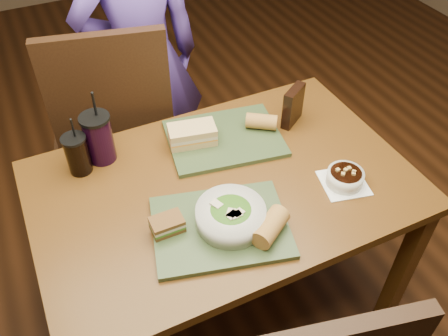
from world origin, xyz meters
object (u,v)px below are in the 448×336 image
Objects in this scene: baguette_near at (270,227)px; chip_bag at (293,106)px; salad_bowl at (231,215)px; cup_berry at (99,138)px; baguette_far at (261,122)px; dining_table at (224,200)px; sandwich_near at (167,224)px; chair_far at (111,125)px; cup_cola at (77,154)px; soup_bowl at (345,178)px; diner at (142,62)px; tray_far at (224,138)px; tray_near at (221,227)px; sandwich_far at (192,134)px.

chip_bag is (0.36, 0.47, 0.03)m from baguette_near.
cup_berry reaches higher than salad_bowl.
baguette_near is at bearing -115.83° from baguette_far.
sandwich_near reaches higher than dining_table.
dining_table is 0.50m from cup_berry.
cup_cola is (-0.19, -0.38, 0.21)m from chair_far.
salad_bowl is 0.49m from baguette_far.
salad_bowl is 0.44m from soup_bowl.
cup_berry reaches higher than baguette_far.
cup_berry is (-0.10, -0.35, 0.23)m from chair_far.
soup_bowl is 1.16× the size of chip_bag.
sandwich_near is at bearing 75.97° from diner.
salad_bowl is 1.20× the size of soup_bowl.
salad_bowl is (-0.05, -1.01, 0.02)m from diner.
soup_bowl is 0.39m from baguette_far.
salad_bowl reaches higher than sandwich_near.
tray_far is 1.45× the size of cup_berry.
baguette_far is at bearing -6.83° from cup_cola.
sandwich_near is 0.43× the size of cup_cola.
tray_far is at bearing 67.16° from salad_bowl.
cup_berry is 1.86× the size of chip_bag.
tray_far is (0.10, 0.21, 0.10)m from dining_table.
tray_near is at bearing -53.84° from cup_cola.
soup_bowl is 0.63× the size of cup_berry.
soup_bowl is 0.87m from cup_berry.
cup_cola is (-0.33, 0.45, 0.07)m from tray_near.
chair_far is 2.64× the size of tray_far.
chip_bag is at bearing 26.40° from sandwich_near.
tray_near is 2.23× the size of sandwich_far.
diner is 15.74× the size of sandwich_near.
tray_far is 1.82× the size of cup_cola.
chair_far is 8.24× the size of baguette_near.
salad_bowl reaches higher than baguette_near.
chip_bag is (0.41, -0.63, 0.04)m from diner.
sandwich_far is 0.27m from baguette_far.
soup_bowl is 0.57m from sandwich_far.
salad_bowl is at bearing 87.17° from diner.
cup_berry is (-0.37, 0.58, 0.04)m from baguette_near.
cup_cola is (-0.36, 0.46, 0.02)m from salad_bowl.
chip_bag is (0.73, -0.11, -0.02)m from cup_berry.
diner is 0.60m from sandwich_far.
baguette_near is 0.60m from chip_bag.
cup_berry is at bearing -106.48° from chair_far.
soup_bowl is (0.44, 0.00, -0.03)m from salad_bowl.
salad_bowl is 2.19× the size of sandwich_near.
cup_cola reaches higher than sandwich_far.
soup_bowl is at bearing -29.62° from cup_cola.
baguette_far is 0.75× the size of chip_bag.
dining_table is 1.17× the size of chair_far.
diner reaches higher than tray_near.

